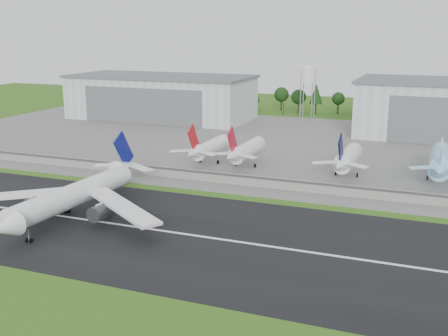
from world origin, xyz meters
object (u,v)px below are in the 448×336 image
at_px(parked_jet_red_a, 207,148).
at_px(parked_jet_red_b, 244,151).
at_px(main_airliner, 73,201).
at_px(parked_jet_skyblue, 440,162).
at_px(parked_jet_navy, 346,159).
at_px(ground_vehicle, 19,224).

height_order(parked_jet_red_a, parked_jet_red_b, parked_jet_red_b).
distance_m(main_airliner, parked_jet_skyblue, 111.58).
height_order(parked_jet_navy, parked_jet_skyblue, parked_jet_skyblue).
bearing_deg(parked_jet_navy, main_airliner, -130.34).
bearing_deg(main_airliner, parked_jet_red_b, -105.77).
bearing_deg(parked_jet_skyblue, ground_vehicle, -138.88).
distance_m(ground_vehicle, parked_jet_red_b, 82.99).
relative_size(parked_jet_red_a, parked_jet_skyblue, 0.84).
bearing_deg(parked_jet_red_b, main_airliner, -108.09).
distance_m(main_airliner, ground_vehicle, 13.90).
relative_size(parked_jet_red_a, parked_jet_navy, 1.00).
bearing_deg(parked_jet_skyblue, parked_jet_navy, -169.85).
relative_size(main_airliner, parked_jet_skyblue, 1.59).
bearing_deg(main_airliner, ground_vehicle, 50.98).
bearing_deg(parked_jet_red_a, parked_jet_navy, 0.05).
bearing_deg(parked_jet_skyblue, main_airliner, -139.77).
distance_m(parked_jet_red_a, parked_jet_red_b, 13.93).
bearing_deg(parked_jet_red_b, parked_jet_navy, 0.03).
height_order(main_airliner, parked_jet_red_a, main_airliner).
bearing_deg(ground_vehicle, main_airliner, -57.41).
height_order(main_airliner, parked_jet_red_b, main_airliner).
height_order(ground_vehicle, parked_jet_skyblue, parked_jet_skyblue).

